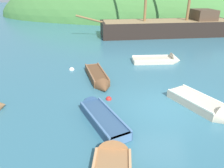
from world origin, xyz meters
The scene contains 9 objects.
ground_plane centered at (0.00, 0.00, 0.00)m, with size 120.00×120.00×0.00m, color teal.
shore_hill centered at (-3.19, 31.71, 0.00)m, with size 48.96×20.94×13.98m, color #477F3D.
sailing_ship centered at (1.55, 16.19, 0.60)m, with size 17.06×7.31×13.21m.
rowboat_far centered at (0.26, 6.66, 0.09)m, with size 3.70×1.91×1.19m.
rowboat_center centered at (-3.62, 2.63, 0.13)m, with size 2.33×3.75×0.86m.
rowboat_near_dock centered at (-2.81, -1.24, 0.13)m, with size 2.85×3.45×0.90m.
rowboat_outer_left centered at (1.82, 0.06, 0.13)m, with size 2.94×3.27×1.07m.
buoy_white centered at (-5.74, 4.14, 0.00)m, with size 0.35×0.35×0.35m, color white.
buoy_red centered at (-2.65, 0.44, 0.00)m, with size 0.30×0.30×0.30m, color red.
Camera 1 is at (-1.12, -8.87, 5.15)m, focal length 34.77 mm.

